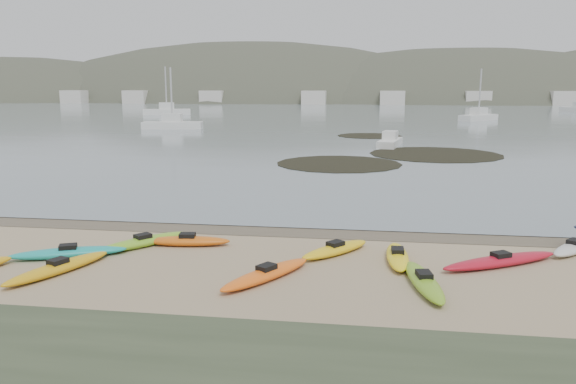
# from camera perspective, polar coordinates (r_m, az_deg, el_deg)

# --- Properties ---
(ground) EXTENTS (600.00, 600.00, 0.00)m
(ground) POSITION_cam_1_polar(r_m,az_deg,el_deg) (22.80, -0.00, -3.70)
(ground) COLOR tan
(ground) RESTS_ON ground
(wet_sand) EXTENTS (60.00, 60.00, 0.00)m
(wet_sand) POSITION_cam_1_polar(r_m,az_deg,el_deg) (22.51, -0.11, -3.88)
(wet_sand) COLOR brown
(wet_sand) RESTS_ON ground
(water) EXTENTS (1200.00, 1200.00, 0.00)m
(water) POSITION_cam_1_polar(r_m,az_deg,el_deg) (321.91, 7.79, 9.72)
(water) COLOR slate
(water) RESTS_ON ground
(kayaks) EXTENTS (21.69, 7.85, 0.34)m
(kayaks) POSITION_cam_1_polar(r_m,az_deg,el_deg) (18.44, -2.26, -6.71)
(kayaks) COLOR yellow
(kayaks) RESTS_ON ground
(kelp_mats) EXTENTS (17.64, 31.49, 0.04)m
(kelp_mats) POSITION_cam_1_polar(r_m,az_deg,el_deg) (49.11, 10.37, 4.00)
(kelp_mats) COLOR black
(kelp_mats) RESTS_ON water
(moored_boats) EXTENTS (90.65, 79.91, 1.25)m
(moored_boats) POSITION_cam_1_polar(r_m,az_deg,el_deg) (98.14, 7.65, 7.74)
(moored_boats) COLOR silver
(moored_boats) RESTS_ON ground
(far_hills) EXTENTS (550.00, 135.00, 80.00)m
(far_hills) POSITION_cam_1_polar(r_m,az_deg,el_deg) (219.90, 17.74, 4.67)
(far_hills) COLOR #384235
(far_hills) RESTS_ON ground
(far_town) EXTENTS (199.00, 5.00, 4.00)m
(far_town) POSITION_cam_1_polar(r_m,az_deg,el_deg) (166.91, 9.34, 9.42)
(far_town) COLOR beige
(far_town) RESTS_ON ground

